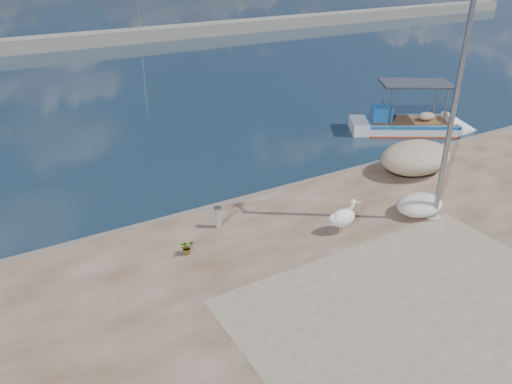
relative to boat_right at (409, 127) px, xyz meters
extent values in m
plane|color=#162635|center=(-11.54, -8.10, -0.23)|extent=(1400.00, 1400.00, 0.00)
cube|color=gray|center=(-10.54, -11.10, 0.27)|extent=(9.00, 7.00, 0.01)
cube|color=gray|center=(-11.54, 31.90, 0.37)|extent=(120.00, 2.20, 1.20)
cube|color=white|center=(0.05, -0.03, -0.15)|extent=(6.29, 4.89, 1.01)
cube|color=#1A5FAB|center=(0.05, -0.03, 0.30)|extent=(4.86, 4.06, 0.15)
cube|color=#A73414|center=(0.05, -0.03, -0.21)|extent=(4.84, 4.04, 0.13)
cube|color=#1A5FAB|center=(-1.26, 0.76, 0.72)|extent=(1.31, 1.31, 0.74)
cube|color=#272A32|center=(0.05, -0.03, 2.26)|extent=(3.88, 3.38, 0.08)
cylinder|color=tan|center=(-9.87, -6.68, 0.41)|extent=(0.04, 0.04, 0.28)
cylinder|color=tan|center=(-9.73, -6.72, 0.41)|extent=(0.04, 0.04, 0.28)
ellipsoid|color=silver|center=(-9.80, -6.70, 0.77)|extent=(0.95, 0.72, 0.60)
cylinder|color=silver|center=(-9.55, -6.77, 1.07)|extent=(0.22, 0.16, 0.51)
sphere|color=silver|center=(-9.51, -6.78, 1.29)|extent=(0.17, 0.17, 0.17)
cone|color=#F98360|center=(-9.32, -6.83, 1.25)|extent=(0.42, 0.19, 0.12)
cylinder|color=gray|center=(-6.65, -7.59, 3.77)|extent=(0.16, 0.16, 7.00)
cylinder|color=gray|center=(-6.65, -7.59, 0.32)|extent=(0.44, 0.44, 0.10)
cylinder|color=gray|center=(-13.05, -4.48, 0.61)|extent=(0.18, 0.18, 0.69)
cylinder|color=gray|center=(-13.05, -4.48, 0.96)|extent=(0.24, 0.24, 0.06)
imported|color=#33722D|center=(-14.52, -5.39, 0.49)|extent=(0.44, 0.40, 0.44)
ellipsoid|color=silver|center=(-6.81, -7.06, 0.59)|extent=(1.71, 1.28, 0.64)
ellipsoid|color=#C1AA8F|center=(-4.39, -4.51, 0.88)|extent=(3.09, 2.21, 1.21)
camera|label=1|loc=(-18.95, -17.03, 8.48)|focal=35.00mm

